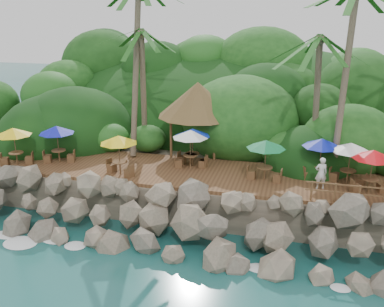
# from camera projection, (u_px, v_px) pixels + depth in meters

# --- Properties ---
(ground) EXTENTS (140.00, 140.00, 0.00)m
(ground) POSITION_uv_depth(u_px,v_px,m) (160.00, 262.00, 19.69)
(ground) COLOR #19514F
(ground) RESTS_ON ground
(land_base) EXTENTS (32.00, 25.20, 2.10)m
(land_base) POSITION_uv_depth(u_px,v_px,m) (223.00, 143.00, 34.05)
(land_base) COLOR gray
(land_base) RESTS_ON ground
(jungle_hill) EXTENTS (44.80, 28.00, 15.40)m
(jungle_hill) POSITION_uv_depth(u_px,v_px,m) (236.00, 131.00, 41.27)
(jungle_hill) COLOR #143811
(jungle_hill) RESTS_ON ground
(seawall) EXTENTS (29.00, 4.00, 2.30)m
(seawall) POSITION_uv_depth(u_px,v_px,m) (172.00, 220.00, 21.16)
(seawall) COLOR gray
(seawall) RESTS_ON ground
(terrace) EXTENTS (26.00, 5.00, 0.20)m
(terrace) POSITION_uv_depth(u_px,v_px,m) (192.00, 173.00, 24.50)
(terrace) COLOR brown
(terrace) RESTS_ON land_base
(jungle_foliage) EXTENTS (44.00, 16.00, 12.00)m
(jungle_foliage) POSITION_uv_depth(u_px,v_px,m) (220.00, 159.00, 33.46)
(jungle_foliage) COLOR #143811
(jungle_foliage) RESTS_ON ground
(foam_line) EXTENTS (25.20, 0.80, 0.06)m
(foam_line) POSITION_uv_depth(u_px,v_px,m) (162.00, 258.00, 19.95)
(foam_line) COLOR white
(foam_line) RESTS_ON ground
(palapa) EXTENTS (5.17, 5.17, 4.60)m
(palapa) POSITION_uv_depth(u_px,v_px,m) (198.00, 99.00, 26.93)
(palapa) COLOR brown
(palapa) RESTS_ON ground
(dining_clusters) EXTENTS (25.72, 5.32, 2.30)m
(dining_clusters) POSITION_uv_depth(u_px,v_px,m) (201.00, 141.00, 23.59)
(dining_clusters) COLOR brown
(dining_clusters) RESTS_ON terrace
(railing) EXTENTS (7.20, 0.10, 1.00)m
(railing) POSITION_uv_depth(u_px,v_px,m) (384.00, 196.00, 19.78)
(railing) COLOR brown
(railing) RESTS_ON terrace
(waiter) EXTENTS (0.71, 0.56, 1.72)m
(waiter) POSITION_uv_depth(u_px,v_px,m) (321.00, 173.00, 21.82)
(waiter) COLOR silver
(waiter) RESTS_ON terrace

